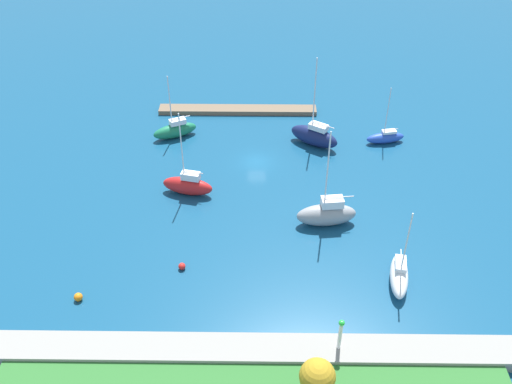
% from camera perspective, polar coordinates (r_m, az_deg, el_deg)
% --- Properties ---
extents(water, '(160.00, 160.00, 0.00)m').
position_cam_1_polar(water, '(79.51, 0.08, 3.04)').
color(water, navy).
rests_on(water, ground).
extents(pier_dock, '(24.80, 2.43, 0.72)m').
position_cam_1_polar(pier_dock, '(91.35, -1.84, 8.19)').
color(pier_dock, brown).
rests_on(pier_dock, ground).
extents(breakwater, '(56.78, 3.26, 1.26)m').
position_cam_1_polar(breakwater, '(55.31, -0.31, -15.55)').
color(breakwater, gray).
rests_on(breakwater, ground).
extents(harbor_beacon, '(0.56, 0.56, 3.73)m').
position_cam_1_polar(harbor_beacon, '(53.61, 8.42, -13.68)').
color(harbor_beacon, silver).
rests_on(harbor_beacon, breakwater).
extents(park_tree_mideast, '(3.03, 3.03, 5.12)m').
position_cam_1_polar(park_tree_mideast, '(49.24, 6.14, -17.82)').
color(park_tree_mideast, brown).
rests_on(park_tree_mideast, shoreline_park).
extents(sailboat_blue_off_beacon, '(5.84, 2.68, 8.80)m').
position_cam_1_polar(sailboat_blue_off_beacon, '(85.33, 12.78, 5.35)').
color(sailboat_blue_off_beacon, '#2347B2').
rests_on(sailboat_blue_off_beacon, water).
extents(sailboat_red_lone_north, '(6.82, 3.30, 11.69)m').
position_cam_1_polar(sailboat_red_lone_north, '(73.31, -6.82, 0.71)').
color(sailboat_red_lone_north, red).
rests_on(sailboat_red_lone_north, water).
extents(sailboat_white_far_south, '(2.91, 6.65, 9.84)m').
position_cam_1_polar(sailboat_white_far_south, '(62.91, 14.08, -8.03)').
color(sailboat_white_far_south, white).
rests_on(sailboat_white_far_south, water).
extents(sailboat_navy_center_basin, '(7.48, 5.97, 13.35)m').
position_cam_1_polar(sailboat_navy_center_basin, '(82.81, 5.83, 5.61)').
color(sailboat_navy_center_basin, '#141E4C').
rests_on(sailboat_navy_center_basin, water).
extents(sailboat_green_outer_mooring, '(6.75, 4.59, 9.83)m').
position_cam_1_polar(sailboat_green_outer_mooring, '(85.26, -8.06, 6.15)').
color(sailboat_green_outer_mooring, '#19724C').
rests_on(sailboat_green_outer_mooring, water).
extents(sailboat_gray_far_north, '(7.38, 3.28, 12.90)m').
position_cam_1_polar(sailboat_gray_far_north, '(68.49, 7.07, -2.15)').
color(sailboat_gray_far_north, gray).
rests_on(sailboat_gray_far_north, water).
extents(mooring_buoy_red, '(0.79, 0.79, 0.79)m').
position_cam_1_polar(mooring_buoy_red, '(63.54, -7.40, -7.36)').
color(mooring_buoy_red, red).
rests_on(mooring_buoy_red, water).
extents(mooring_buoy_orange, '(0.90, 0.90, 0.90)m').
position_cam_1_polar(mooring_buoy_orange, '(62.58, -17.30, -9.97)').
color(mooring_buoy_orange, orange).
rests_on(mooring_buoy_orange, water).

